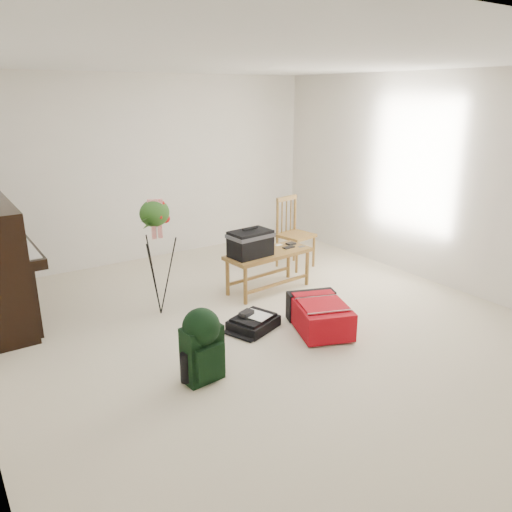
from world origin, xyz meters
TOP-DOWN VIEW (x-y plane):
  - floor at (0.00, 0.00)m, footprint 5.00×5.50m
  - ceiling at (0.00, 0.00)m, footprint 5.00×5.50m
  - wall_back at (0.00, 2.75)m, footprint 5.00×0.04m
  - wall_right at (2.50, 0.00)m, footprint 0.04×5.50m
  - bench at (0.45, 0.78)m, footprint 1.09×0.51m
  - dining_chair at (1.41, 1.30)m, footprint 0.48×0.48m
  - red_suitcase at (0.43, -0.33)m, footprint 0.69×0.84m
  - black_duffel at (-0.10, 0.01)m, footprint 0.55×0.50m
  - green_backpack at (-0.96, -0.54)m, footprint 0.33×0.31m
  - flower_stand at (-0.72, 0.86)m, footprint 0.52×0.52m

SIDE VIEW (x-z plane):
  - floor at x=0.00m, z-range -0.01..0.01m
  - black_duffel at x=-0.10m, z-range -0.03..0.16m
  - red_suitcase at x=0.43m, z-range 0.01..0.31m
  - green_backpack at x=-0.96m, z-range 0.03..0.66m
  - dining_chair at x=1.41m, z-range -0.01..0.93m
  - bench at x=0.45m, z-range 0.17..0.98m
  - flower_stand at x=-0.72m, z-range -0.02..1.26m
  - wall_back at x=0.00m, z-range 0.00..2.50m
  - wall_right at x=2.50m, z-range 0.00..2.50m
  - ceiling at x=0.00m, z-range 2.50..2.50m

